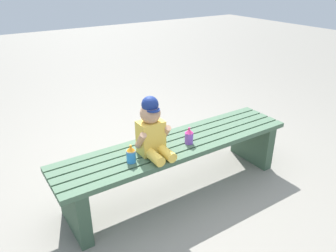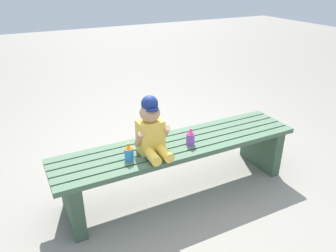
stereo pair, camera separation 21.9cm
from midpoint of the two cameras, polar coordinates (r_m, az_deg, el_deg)
ground_plane at (r=2.58m, az=4.29°, el=-10.99°), size 16.00×16.00×0.00m
park_bench at (r=2.42m, az=4.51°, el=-5.55°), size 1.83×0.41×0.41m
child_figure at (r=2.15m, az=-0.02°, el=-0.58°), size 0.23×0.27×0.40m
sippy_cup_left at (r=2.12m, az=-3.94°, el=-4.63°), size 0.06×0.06×0.12m
sippy_cup_right at (r=2.32m, az=6.64°, el=-2.00°), size 0.06×0.06×0.12m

